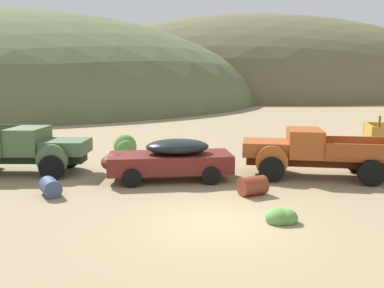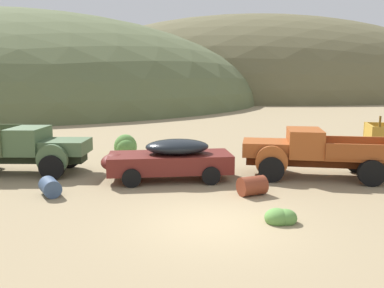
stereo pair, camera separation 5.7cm
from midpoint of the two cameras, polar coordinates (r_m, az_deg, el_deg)
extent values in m
plane|color=#998460|center=(10.64, 2.99, -11.50)|extent=(300.00, 300.00, 0.00)
ellipsoid|color=#56603D|center=(73.06, -22.86, 5.68)|extent=(77.14, 78.54, 28.63)
ellipsoid|color=brown|center=(87.27, 9.19, 6.77)|extent=(94.29, 58.04, 34.22)
cube|color=#232B1B|center=(17.43, -24.30, -1.80)|extent=(5.57, 1.38, 0.36)
cube|color=#47603D|center=(16.59, -18.04, -0.36)|extent=(1.87, 1.77, 0.55)
cube|color=#B7B2A8|center=(16.35, -15.33, -0.47)|extent=(0.17, 1.13, 0.44)
cylinder|color=#47603D|center=(15.84, -19.88, -2.21)|extent=(1.21, 0.28, 1.20)
cylinder|color=#47603D|center=(17.63, -17.69, -0.96)|extent=(1.21, 0.28, 1.20)
cube|color=#47603D|center=(17.10, -22.87, 0.49)|extent=(1.43, 1.98, 1.05)
cube|color=black|center=(16.85, -21.13, 1.20)|extent=(0.18, 1.59, 0.59)
cylinder|color=black|center=(15.85, -19.89, -3.24)|extent=(0.98, 0.36, 0.96)
cylinder|color=black|center=(17.73, -17.60, -1.82)|extent=(0.98, 0.36, 0.96)
cube|color=maroon|center=(14.88, -3.31, -2.70)|extent=(4.70, 2.05, 0.68)
ellipsoid|color=black|center=(14.78, -2.26, -0.40)|extent=(2.48, 1.73, 0.57)
ellipsoid|color=maroon|center=(14.88, -11.33, -2.60)|extent=(1.09, 1.51, 0.61)
cylinder|color=black|center=(15.82, -8.70, -3.32)|extent=(0.69, 0.23, 0.68)
cylinder|color=black|center=(14.05, -8.91, -4.95)|extent=(0.69, 0.23, 0.68)
cylinder|color=black|center=(15.99, 1.62, -3.08)|extent=(0.69, 0.23, 0.68)
cylinder|color=black|center=(14.23, 2.72, -4.66)|extent=(0.69, 0.23, 0.68)
cube|color=#51220D|center=(16.06, 17.75, -2.31)|extent=(5.57, 2.20, 0.36)
cube|color=#A34C1E|center=(15.80, 10.54, -0.52)|extent=(2.08, 2.05, 0.55)
cube|color=#B7B2A8|center=(15.81, 7.60, -0.54)|extent=(0.35, 1.15, 0.44)
cylinder|color=#A34C1E|center=(16.85, 11.23, -1.15)|extent=(1.21, 0.45, 1.20)
cylinder|color=#A34C1E|center=(14.89, 11.46, -2.55)|extent=(1.21, 0.45, 1.20)
cube|color=#A34C1E|center=(15.87, 16.01, 0.23)|extent=(1.69, 2.19, 1.05)
cube|color=black|center=(15.78, 13.98, 1.03)|extent=(0.43, 1.61, 0.59)
cube|color=#97471E|center=(16.31, 23.03, -1.58)|extent=(3.18, 2.62, 0.12)
cube|color=#97471E|center=(17.22, 22.32, 0.14)|extent=(2.73, 0.74, 0.55)
cube|color=#97471E|center=(15.28, 23.99, -1.06)|extent=(2.73, 0.74, 0.55)
cylinder|color=black|center=(16.96, 11.19, -2.05)|extent=(1.00, 0.50, 0.96)
cylinder|color=black|center=(14.90, 11.44, -3.64)|extent=(1.00, 0.50, 0.96)
cylinder|color=black|center=(17.45, 22.88, -2.30)|extent=(1.00, 0.50, 0.96)
cylinder|color=black|center=(15.45, 24.67, -3.86)|extent=(1.00, 0.50, 0.96)
cube|color=#B5882D|center=(20.80, 24.33, 1.70)|extent=(0.75, 2.03, 0.70)
cube|color=brown|center=(19.76, 25.67, 3.00)|extent=(0.10, 0.10, 0.50)
cylinder|color=brown|center=(13.14, 8.73, -6.05)|extent=(1.04, 0.90, 0.64)
cylinder|color=#384C6B|center=(13.75, -20.11, -5.95)|extent=(0.93, 1.06, 0.58)
ellipsoid|color=#5B8E42|center=(20.54, -9.82, -0.39)|extent=(1.18, 1.06, 1.28)
ellipsoid|color=#5B8E42|center=(20.31, -9.70, -0.69)|extent=(1.02, 0.92, 1.03)
ellipsoid|color=#5B8E42|center=(10.87, 12.31, -10.46)|extent=(0.69, 0.62, 0.51)
ellipsoid|color=#5B8E42|center=(10.92, 13.47, -10.45)|extent=(0.62, 0.56, 0.48)
ellipsoid|color=#3D702D|center=(19.69, -0.85, -0.90)|extent=(0.99, 0.89, 1.01)
ellipsoid|color=#3D702D|center=(19.80, -0.92, -1.13)|extent=(0.79, 0.71, 0.65)
ellipsoid|color=#3D702D|center=(19.78, -1.45, -1.14)|extent=(0.86, 0.77, 0.65)
ellipsoid|color=#4C8438|center=(19.84, -19.37, -1.64)|extent=(0.67, 0.60, 0.66)
ellipsoid|color=#4C8438|center=(19.80, -18.83, -1.65)|extent=(0.63, 0.57, 0.63)
ellipsoid|color=#4C8438|center=(19.80, -19.16, -1.59)|extent=(0.84, 0.75, 0.73)
camera|label=1|loc=(0.03, -90.10, -0.02)|focal=36.48mm
camera|label=2|loc=(0.03, 89.90, 0.02)|focal=36.48mm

